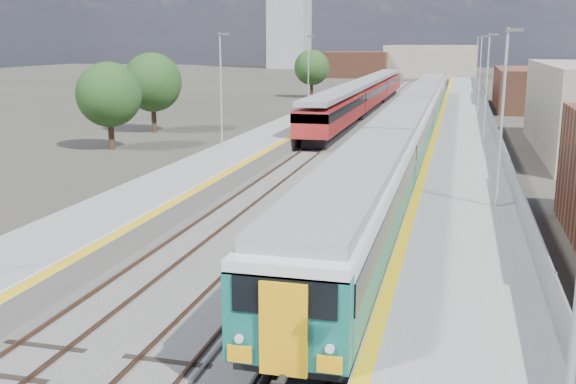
% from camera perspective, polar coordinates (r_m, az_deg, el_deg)
% --- Properties ---
extents(ground, '(320.00, 320.00, 0.00)m').
position_cam_1_polar(ground, '(58.29, 9.40, 4.63)').
color(ground, '#47443A').
rests_on(ground, ground).
extents(ballast_bed, '(10.50, 155.00, 0.06)m').
position_cam_1_polar(ballast_bed, '(60.98, 7.49, 5.07)').
color(ballast_bed, '#565451').
rests_on(ballast_bed, ground).
extents(tracks, '(8.96, 160.00, 0.17)m').
position_cam_1_polar(tracks, '(62.55, 8.23, 5.31)').
color(tracks, '#4C3323').
rests_on(tracks, ground).
extents(platform_right, '(4.70, 155.00, 8.52)m').
position_cam_1_polar(platform_right, '(60.49, 14.63, 5.19)').
color(platform_right, slate).
rests_on(platform_right, ground).
extents(platform_left, '(4.30, 155.00, 8.52)m').
position_cam_1_polar(platform_left, '(62.07, 1.23, 5.76)').
color(platform_left, slate).
rests_on(platform_left, ground).
extents(buildings, '(72.00, 185.50, 40.00)m').
position_cam_1_polar(buildings, '(147.95, 5.49, 13.68)').
color(buildings, brown).
rests_on(buildings, ground).
extents(green_train, '(2.87, 79.87, 3.16)m').
position_cam_1_polar(green_train, '(53.19, 10.64, 6.24)').
color(green_train, black).
rests_on(green_train, ground).
extents(red_train, '(2.85, 57.77, 3.60)m').
position_cam_1_polar(red_train, '(76.72, 6.54, 8.22)').
color(red_train, black).
rests_on(red_train, ground).
extents(tree_a, '(4.81, 4.81, 6.52)m').
position_cam_1_polar(tree_a, '(51.94, -14.92, 7.97)').
color(tree_a, '#382619').
rests_on(tree_a, ground).
extents(tree_b, '(5.18, 5.18, 7.01)m').
position_cam_1_polar(tree_b, '(61.14, -11.41, 9.08)').
color(tree_b, '#382619').
rests_on(tree_b, ground).
extents(tree_c, '(5.02, 5.02, 6.80)m').
position_cam_1_polar(tree_c, '(97.52, 2.03, 10.49)').
color(tree_c, '#382619').
rests_on(tree_c, ground).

